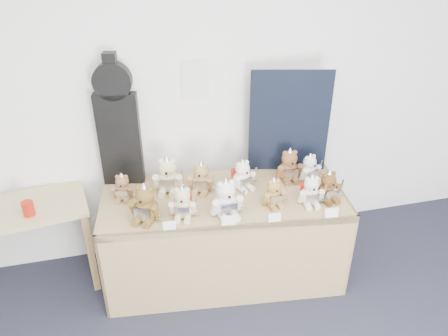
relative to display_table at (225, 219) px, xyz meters
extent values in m
plane|color=white|center=(-0.20, 0.59, 0.75)|extent=(6.00, 0.00, 6.00)
cube|color=silver|center=(-0.09, 0.58, 0.91)|extent=(0.21, 0.00, 0.30)
cube|color=#957B4C|center=(0.01, 0.08, 0.13)|extent=(1.90, 0.97, 0.06)
cube|color=#957B4C|center=(-0.03, -0.29, -0.22)|extent=(1.81, 0.24, 0.76)
cube|color=#957B4C|center=(-0.89, 0.18, -0.22)|extent=(0.11, 0.76, 0.76)
cube|color=#957B4C|center=(0.90, -0.03, -0.22)|extent=(0.11, 0.76, 0.76)
cube|color=tan|center=(-1.45, 0.29, 0.14)|extent=(0.97, 0.63, 0.04)
cube|color=olive|center=(-1.01, 0.14, -0.24)|extent=(0.06, 0.06, 0.71)
cube|color=olive|center=(-1.07, 0.56, -0.24)|extent=(0.06, 0.06, 0.71)
cube|color=black|center=(-0.70, 0.47, 0.53)|extent=(0.32, 0.15, 0.73)
cylinder|color=black|center=(-0.70, 0.47, 0.98)|extent=(0.29, 0.14, 0.27)
cube|color=black|center=(-0.70, 0.47, 1.09)|extent=(0.10, 0.10, 0.18)
cube|color=black|center=(0.61, 0.35, 0.58)|extent=(0.62, 0.17, 0.84)
cylinder|color=#A9190B|center=(-1.37, 0.18, 0.21)|extent=(0.08, 0.08, 0.11)
ellipsoid|color=brown|center=(-0.58, -0.07, 0.24)|extent=(0.23, 0.21, 0.18)
sphere|color=brown|center=(-0.58, -0.07, 0.35)|extent=(0.13, 0.13, 0.13)
cylinder|color=brown|center=(-0.60, -0.12, 0.35)|extent=(0.06, 0.05, 0.05)
sphere|color=black|center=(-0.61, -0.14, 0.35)|extent=(0.02, 0.02, 0.02)
sphere|color=brown|center=(-0.61, -0.05, 0.41)|extent=(0.04, 0.04, 0.04)
sphere|color=brown|center=(-0.54, -0.09, 0.41)|extent=(0.04, 0.04, 0.04)
cylinder|color=brown|center=(-0.66, -0.05, 0.25)|extent=(0.09, 0.11, 0.13)
cylinder|color=brown|center=(-0.51, -0.13, 0.25)|extent=(0.09, 0.11, 0.13)
cylinder|color=brown|center=(-0.64, -0.11, 0.19)|extent=(0.10, 0.13, 0.05)
cylinder|color=brown|center=(-0.57, -0.15, 0.19)|extent=(0.10, 0.13, 0.05)
cube|color=white|center=(-0.61, -0.13, 0.24)|extent=(0.11, 0.07, 0.10)
cone|color=white|center=(-0.58, -0.07, 0.41)|extent=(0.11, 0.11, 0.08)
cube|color=white|center=(-0.50, -0.16, 0.27)|extent=(0.03, 0.05, 0.18)
cube|color=white|center=(-0.50, -0.16, 0.20)|extent=(0.05, 0.03, 0.01)
ellipsoid|color=#D0B492|center=(-0.33, -0.10, 0.23)|extent=(0.18, 0.16, 0.15)
sphere|color=#D0B492|center=(-0.33, -0.10, 0.33)|extent=(0.11, 0.11, 0.11)
cylinder|color=#D0B492|center=(-0.34, -0.15, 0.32)|extent=(0.05, 0.04, 0.05)
sphere|color=black|center=(-0.34, -0.16, 0.32)|extent=(0.02, 0.02, 0.02)
sphere|color=#D0B492|center=(-0.36, -0.09, 0.37)|extent=(0.04, 0.04, 0.04)
sphere|color=#D0B492|center=(-0.29, -0.11, 0.37)|extent=(0.04, 0.04, 0.04)
cylinder|color=#D0B492|center=(-0.40, -0.10, 0.24)|extent=(0.06, 0.09, 0.12)
cylinder|color=#D0B492|center=(-0.26, -0.14, 0.24)|extent=(0.06, 0.09, 0.12)
cylinder|color=#D0B492|center=(-0.37, -0.15, 0.18)|extent=(0.07, 0.11, 0.05)
cylinder|color=#D0B492|center=(-0.31, -0.16, 0.18)|extent=(0.07, 0.11, 0.05)
cube|color=white|center=(-0.34, -0.16, 0.23)|extent=(0.10, 0.04, 0.08)
cone|color=white|center=(-0.33, -0.10, 0.38)|extent=(0.10, 0.10, 0.07)
cube|color=white|center=(-0.24, -0.15, 0.26)|extent=(0.02, 0.04, 0.16)
cube|color=white|center=(-0.24, -0.15, 0.20)|extent=(0.05, 0.02, 0.01)
cube|color=#B01E14|center=(-0.31, -0.05, 0.24)|extent=(0.13, 0.06, 0.14)
ellipsoid|color=silver|center=(-0.03, -0.16, 0.24)|extent=(0.19, 0.17, 0.18)
sphere|color=silver|center=(-0.03, -0.16, 0.36)|extent=(0.13, 0.13, 0.13)
cylinder|color=silver|center=(-0.03, -0.21, 0.35)|extent=(0.06, 0.03, 0.06)
sphere|color=black|center=(-0.03, -0.23, 0.35)|extent=(0.02, 0.02, 0.02)
sphere|color=silver|center=(-0.08, -0.16, 0.41)|extent=(0.04, 0.04, 0.04)
sphere|color=silver|center=(0.01, -0.15, 0.41)|extent=(0.04, 0.04, 0.04)
cylinder|color=silver|center=(-0.12, -0.19, 0.25)|extent=(0.06, 0.10, 0.14)
cylinder|color=silver|center=(0.05, -0.17, 0.25)|extent=(0.06, 0.10, 0.14)
cylinder|color=silver|center=(-0.07, -0.22, 0.19)|extent=(0.06, 0.12, 0.05)
cylinder|color=silver|center=(0.01, -0.22, 0.19)|extent=(0.06, 0.12, 0.05)
cube|color=white|center=(-0.03, -0.23, 0.24)|extent=(0.12, 0.03, 0.10)
cone|color=white|center=(-0.03, -0.16, 0.42)|extent=(0.11, 0.11, 0.09)
cube|color=white|center=(0.08, -0.18, 0.28)|extent=(0.02, 0.05, 0.19)
cube|color=white|center=(0.08, -0.18, 0.20)|extent=(0.06, 0.01, 0.01)
ellipsoid|color=olive|center=(0.33, -0.11, 0.22)|extent=(0.15, 0.13, 0.14)
sphere|color=olive|center=(0.33, -0.11, 0.31)|extent=(0.10, 0.10, 0.10)
cylinder|color=olive|center=(0.33, -0.16, 0.31)|extent=(0.04, 0.03, 0.04)
sphere|color=black|center=(0.33, -0.17, 0.31)|extent=(0.02, 0.02, 0.02)
sphere|color=olive|center=(0.30, -0.12, 0.35)|extent=(0.03, 0.03, 0.03)
sphere|color=olive|center=(0.36, -0.11, 0.35)|extent=(0.03, 0.03, 0.03)
cylinder|color=olive|center=(0.26, -0.14, 0.23)|extent=(0.05, 0.08, 0.10)
cylinder|color=olive|center=(0.39, -0.12, 0.23)|extent=(0.05, 0.08, 0.10)
cylinder|color=olive|center=(0.30, -0.17, 0.18)|extent=(0.05, 0.09, 0.04)
cylinder|color=olive|center=(0.36, -0.16, 0.18)|extent=(0.05, 0.09, 0.04)
cube|color=white|center=(0.33, -0.17, 0.22)|extent=(0.09, 0.02, 0.08)
cone|color=white|center=(0.33, -0.11, 0.36)|extent=(0.09, 0.09, 0.07)
cube|color=white|center=(0.42, -0.13, 0.25)|extent=(0.01, 0.04, 0.14)
cube|color=white|center=(0.42, -0.13, 0.19)|extent=(0.04, 0.01, 0.01)
ellipsoid|color=silver|center=(0.59, -0.17, 0.23)|extent=(0.16, 0.14, 0.15)
sphere|color=silver|center=(0.59, -0.17, 0.33)|extent=(0.11, 0.11, 0.11)
cylinder|color=silver|center=(0.59, -0.22, 0.32)|extent=(0.05, 0.03, 0.05)
sphere|color=black|center=(0.59, -0.23, 0.32)|extent=(0.02, 0.02, 0.02)
sphere|color=silver|center=(0.56, -0.17, 0.37)|extent=(0.03, 0.03, 0.03)
sphere|color=silver|center=(0.63, -0.17, 0.37)|extent=(0.03, 0.03, 0.03)
cylinder|color=silver|center=(0.52, -0.18, 0.23)|extent=(0.05, 0.09, 0.11)
cylinder|color=silver|center=(0.66, -0.20, 0.23)|extent=(0.05, 0.09, 0.11)
cylinder|color=silver|center=(0.55, -0.22, 0.18)|extent=(0.06, 0.10, 0.04)
cylinder|color=silver|center=(0.62, -0.23, 0.18)|extent=(0.06, 0.10, 0.04)
cube|color=white|center=(0.59, -0.23, 0.23)|extent=(0.10, 0.03, 0.08)
cone|color=white|center=(0.59, -0.17, 0.37)|extent=(0.09, 0.09, 0.07)
cube|color=white|center=(0.68, -0.21, 0.26)|extent=(0.02, 0.04, 0.16)
cube|color=white|center=(0.68, -0.21, 0.20)|extent=(0.04, 0.01, 0.01)
cube|color=#B01E14|center=(0.60, -0.11, 0.24)|extent=(0.12, 0.04, 0.13)
ellipsoid|color=brown|center=(0.73, -0.15, 0.23)|extent=(0.17, 0.15, 0.15)
sphere|color=brown|center=(0.73, -0.15, 0.33)|extent=(0.11, 0.11, 0.11)
cylinder|color=brown|center=(0.74, -0.20, 0.32)|extent=(0.05, 0.03, 0.05)
sphere|color=black|center=(0.74, -0.21, 0.32)|extent=(0.02, 0.02, 0.02)
sphere|color=brown|center=(0.70, -0.16, 0.37)|extent=(0.04, 0.04, 0.04)
sphere|color=brown|center=(0.77, -0.15, 0.37)|extent=(0.04, 0.04, 0.04)
cylinder|color=brown|center=(0.67, -0.18, 0.23)|extent=(0.05, 0.09, 0.11)
cylinder|color=brown|center=(0.81, -0.16, 0.23)|extent=(0.05, 0.09, 0.11)
cylinder|color=brown|center=(0.71, -0.21, 0.18)|extent=(0.06, 0.10, 0.05)
cylinder|color=brown|center=(0.78, -0.20, 0.18)|extent=(0.06, 0.10, 0.05)
cube|color=white|center=(0.74, -0.21, 0.23)|extent=(0.10, 0.03, 0.08)
cone|color=white|center=(0.73, -0.15, 0.38)|extent=(0.09, 0.09, 0.07)
cube|color=white|center=(0.83, -0.17, 0.26)|extent=(0.02, 0.04, 0.16)
cube|color=white|center=(0.83, -0.17, 0.20)|extent=(0.05, 0.01, 0.01)
ellipsoid|color=beige|center=(-0.38, 0.26, 0.24)|extent=(0.21, 0.19, 0.18)
sphere|color=beige|center=(-0.38, 0.26, 0.36)|extent=(0.13, 0.13, 0.13)
cylinder|color=beige|center=(-0.39, 0.20, 0.35)|extent=(0.06, 0.04, 0.06)
sphere|color=black|center=(-0.40, 0.18, 0.35)|extent=(0.02, 0.02, 0.02)
sphere|color=beige|center=(-0.42, 0.27, 0.41)|extent=(0.04, 0.04, 0.04)
sphere|color=beige|center=(-0.34, 0.25, 0.41)|extent=(0.04, 0.04, 0.04)
cylinder|color=beige|center=(-0.47, 0.25, 0.25)|extent=(0.07, 0.11, 0.14)
cylinder|color=beige|center=(-0.30, 0.22, 0.25)|extent=(0.07, 0.11, 0.14)
cylinder|color=beige|center=(-0.43, 0.20, 0.19)|extent=(0.08, 0.13, 0.05)
cylinder|color=beige|center=(-0.35, 0.19, 0.19)|extent=(0.08, 0.13, 0.05)
cube|color=white|center=(-0.40, 0.19, 0.24)|extent=(0.12, 0.05, 0.10)
cone|color=white|center=(-0.38, 0.26, 0.42)|extent=(0.11, 0.11, 0.09)
cube|color=white|center=(-0.28, 0.20, 0.28)|extent=(0.02, 0.05, 0.19)
cube|color=white|center=(-0.28, 0.20, 0.20)|extent=(0.05, 0.02, 0.01)
ellipsoid|color=#A08150|center=(-0.13, 0.19, 0.23)|extent=(0.20, 0.19, 0.16)
sphere|color=#A08150|center=(-0.13, 0.19, 0.34)|extent=(0.12, 0.12, 0.12)
cylinder|color=#A08150|center=(-0.16, 0.15, 0.33)|extent=(0.06, 0.04, 0.05)
sphere|color=black|center=(-0.16, 0.13, 0.33)|extent=(0.02, 0.02, 0.02)
sphere|color=#A08150|center=(-0.17, 0.21, 0.38)|extent=(0.04, 0.04, 0.04)
sphere|color=#A08150|center=(-0.10, 0.18, 0.38)|extent=(0.04, 0.04, 0.04)
cylinder|color=#A08150|center=(-0.21, 0.20, 0.24)|extent=(0.08, 0.10, 0.12)
cylinder|color=#A08150|center=(-0.08, 0.14, 0.24)|extent=(0.08, 0.10, 0.12)
cylinder|color=#A08150|center=(-0.19, 0.16, 0.18)|extent=(0.09, 0.11, 0.05)
cylinder|color=#A08150|center=(-0.13, 0.13, 0.18)|extent=(0.09, 0.11, 0.05)
cube|color=white|center=(-0.16, 0.14, 0.23)|extent=(0.10, 0.06, 0.09)
cone|color=white|center=(-0.13, 0.19, 0.38)|extent=(0.10, 0.10, 0.08)
cube|color=white|center=(-0.06, 0.12, 0.26)|extent=(0.03, 0.04, 0.17)
cube|color=white|center=(-0.06, 0.12, 0.20)|extent=(0.05, 0.03, 0.01)
ellipsoid|color=white|center=(0.18, 0.16, 0.23)|extent=(0.18, 0.17, 0.15)
sphere|color=white|center=(0.18, 0.16, 0.33)|extent=(0.11, 0.11, 0.11)
cylinder|color=white|center=(0.19, 0.11, 0.32)|extent=(0.05, 0.04, 0.05)
sphere|color=black|center=(0.19, 0.10, 0.32)|extent=(0.02, 0.02, 0.02)
sphere|color=white|center=(0.14, 0.15, 0.37)|extent=(0.04, 0.04, 0.04)
sphere|color=white|center=(0.21, 0.17, 0.37)|extent=(0.04, 0.04, 0.04)
cylinder|color=white|center=(0.11, 0.12, 0.23)|extent=(0.06, 0.09, 0.11)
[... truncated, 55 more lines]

